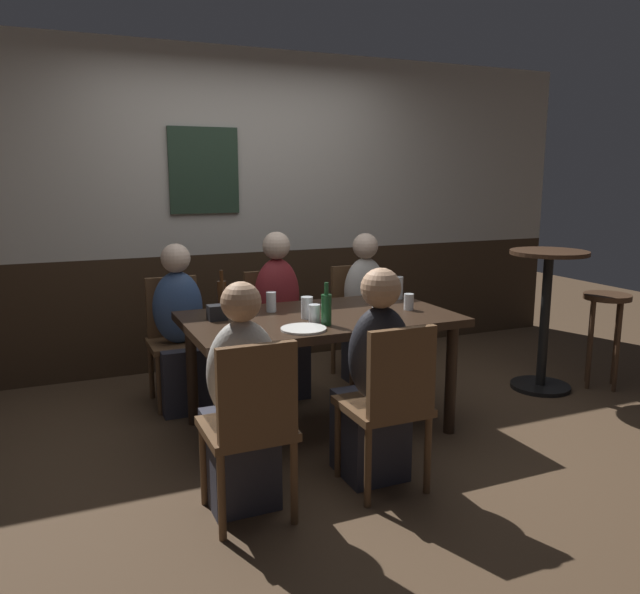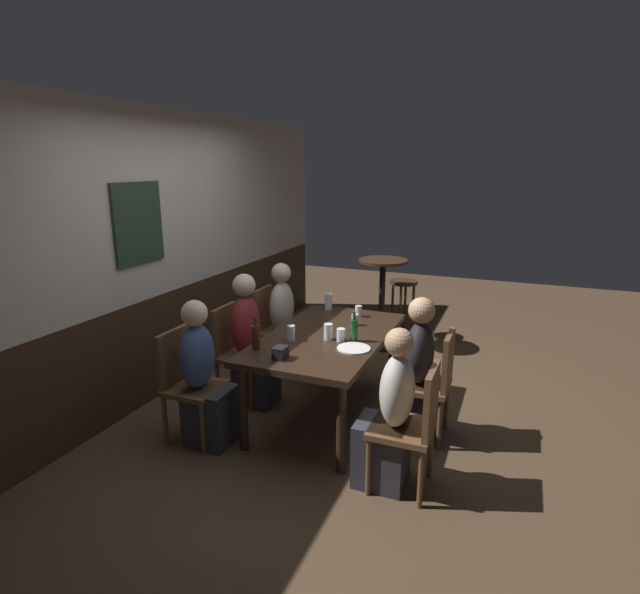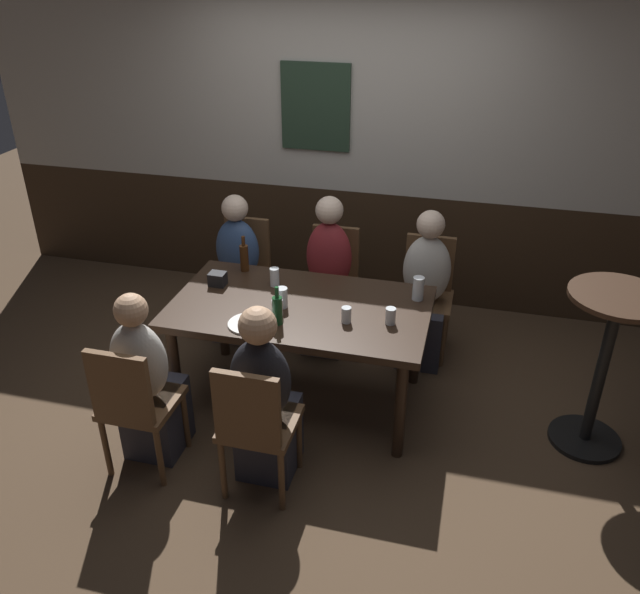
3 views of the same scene
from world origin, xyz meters
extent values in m
plane|color=#4C3826|center=(0.00, 0.00, 0.00)|extent=(12.00, 12.00, 0.00)
cube|color=#332316|center=(0.00, 1.65, 0.47)|extent=(6.40, 0.10, 0.95)
cube|color=#B7B2A8|center=(0.00, 1.65, 1.77)|extent=(6.40, 0.10, 1.65)
cube|color=#233828|center=(-0.32, 1.58, 1.63)|extent=(0.56, 0.03, 0.68)
cube|color=black|center=(0.00, 0.00, 0.71)|extent=(1.64, 0.94, 0.05)
cylinder|color=black|center=(-0.72, -0.39, 0.34)|extent=(0.07, 0.07, 0.69)
cylinder|color=black|center=(0.72, -0.39, 0.34)|extent=(0.07, 0.07, 0.69)
cylinder|color=black|center=(-0.72, 0.39, 0.34)|extent=(0.07, 0.07, 0.69)
cylinder|color=black|center=(0.72, 0.39, 0.34)|extent=(0.07, 0.07, 0.69)
cube|color=brown|center=(-0.72, 0.81, 0.43)|extent=(0.40, 0.40, 0.04)
cube|color=brown|center=(-0.72, 0.99, 0.67)|extent=(0.36, 0.04, 0.43)
cylinder|color=brown|center=(-0.55, 0.64, 0.21)|extent=(0.04, 0.04, 0.41)
cylinder|color=brown|center=(-0.89, 0.64, 0.21)|extent=(0.04, 0.04, 0.41)
cylinder|color=brown|center=(-0.55, 0.98, 0.21)|extent=(0.04, 0.04, 0.41)
cylinder|color=brown|center=(-0.89, 0.98, 0.21)|extent=(0.04, 0.04, 0.41)
cube|color=brown|center=(-0.72, -0.81, 0.43)|extent=(0.40, 0.40, 0.04)
cube|color=brown|center=(-0.72, -0.99, 0.67)|extent=(0.36, 0.04, 0.43)
cylinder|color=brown|center=(-0.89, -0.64, 0.21)|extent=(0.04, 0.04, 0.41)
cylinder|color=brown|center=(-0.55, -0.64, 0.21)|extent=(0.04, 0.04, 0.41)
cylinder|color=brown|center=(-0.89, -0.98, 0.21)|extent=(0.04, 0.04, 0.41)
cylinder|color=brown|center=(-0.55, -0.98, 0.21)|extent=(0.04, 0.04, 0.41)
cube|color=brown|center=(0.00, 0.81, 0.43)|extent=(0.40, 0.40, 0.04)
cube|color=brown|center=(0.00, 0.99, 0.67)|extent=(0.36, 0.04, 0.43)
cylinder|color=brown|center=(0.17, 0.64, 0.21)|extent=(0.04, 0.04, 0.41)
cylinder|color=brown|center=(-0.17, 0.64, 0.21)|extent=(0.04, 0.04, 0.41)
cylinder|color=brown|center=(0.17, 0.98, 0.21)|extent=(0.04, 0.04, 0.41)
cylinder|color=brown|center=(-0.17, 0.98, 0.21)|extent=(0.04, 0.04, 0.41)
cube|color=brown|center=(0.00, -0.81, 0.43)|extent=(0.40, 0.40, 0.04)
cube|color=brown|center=(0.00, -0.99, 0.67)|extent=(0.36, 0.04, 0.43)
cylinder|color=brown|center=(-0.17, -0.64, 0.21)|extent=(0.04, 0.04, 0.41)
cylinder|color=brown|center=(0.17, -0.64, 0.21)|extent=(0.04, 0.04, 0.41)
cylinder|color=brown|center=(-0.17, -0.98, 0.21)|extent=(0.04, 0.04, 0.41)
cylinder|color=brown|center=(0.17, -0.98, 0.21)|extent=(0.04, 0.04, 0.41)
cube|color=brown|center=(0.72, 0.81, 0.43)|extent=(0.40, 0.40, 0.04)
cube|color=brown|center=(0.72, 0.99, 0.67)|extent=(0.36, 0.04, 0.43)
cylinder|color=brown|center=(0.89, 0.64, 0.21)|extent=(0.04, 0.04, 0.41)
cylinder|color=brown|center=(0.55, 0.64, 0.21)|extent=(0.04, 0.04, 0.41)
cylinder|color=brown|center=(0.89, 0.98, 0.21)|extent=(0.04, 0.04, 0.41)
cylinder|color=brown|center=(0.55, 0.98, 0.21)|extent=(0.04, 0.04, 0.41)
cube|color=#2D2D38|center=(-0.72, 0.68, 0.23)|extent=(0.32, 0.34, 0.45)
ellipsoid|color=#334C7A|center=(-0.72, 0.77, 0.70)|extent=(0.34, 0.22, 0.50)
sphere|color=beige|center=(-0.72, 0.77, 1.04)|extent=(0.20, 0.20, 0.20)
cube|color=#2D2D38|center=(-0.72, -0.68, 0.23)|extent=(0.32, 0.34, 0.45)
ellipsoid|color=beige|center=(-0.72, -0.77, 0.70)|extent=(0.34, 0.22, 0.49)
sphere|color=tan|center=(-0.72, -0.77, 1.02)|extent=(0.19, 0.19, 0.19)
cube|color=#2D2D38|center=(0.00, 0.68, 0.23)|extent=(0.32, 0.34, 0.45)
ellipsoid|color=maroon|center=(0.00, 0.77, 0.73)|extent=(0.34, 0.22, 0.55)
sphere|color=beige|center=(0.00, 0.77, 1.09)|extent=(0.20, 0.20, 0.20)
cube|color=#2D2D38|center=(0.00, -0.68, 0.23)|extent=(0.32, 0.34, 0.45)
ellipsoid|color=black|center=(0.00, -0.77, 0.70)|extent=(0.34, 0.22, 0.49)
sphere|color=tan|center=(0.00, -0.77, 1.04)|extent=(0.20, 0.20, 0.20)
cube|color=#2D2D38|center=(0.72, 0.68, 0.23)|extent=(0.32, 0.34, 0.45)
ellipsoid|color=beige|center=(0.72, 0.77, 0.71)|extent=(0.34, 0.22, 0.52)
sphere|color=beige|center=(0.72, 0.77, 1.06)|extent=(0.20, 0.20, 0.20)
cylinder|color=silver|center=(0.71, 0.26, 0.82)|extent=(0.07, 0.07, 0.16)
cylinder|color=#331E14|center=(0.71, 0.26, 0.80)|extent=(0.06, 0.06, 0.12)
cylinder|color=silver|center=(0.33, -0.14, 0.79)|extent=(0.06, 0.06, 0.10)
cylinder|color=#B26623|center=(0.33, -0.14, 0.76)|extent=(0.05, 0.05, 0.04)
cylinder|color=silver|center=(-0.10, -0.05, 0.81)|extent=(0.07, 0.07, 0.13)
cylinder|color=#B26623|center=(-0.10, -0.05, 0.76)|extent=(0.06, 0.06, 0.05)
cylinder|color=silver|center=(-0.24, 0.21, 0.80)|extent=(0.06, 0.06, 0.13)
cylinder|color=silver|center=(-0.24, 0.21, 0.79)|extent=(0.06, 0.06, 0.10)
cylinder|color=silver|center=(0.59, -0.08, 0.79)|extent=(0.06, 0.06, 0.10)
cylinder|color=#331E14|center=(0.59, -0.08, 0.77)|extent=(0.06, 0.06, 0.05)
cylinder|color=silver|center=(-0.10, -0.16, 0.79)|extent=(0.07, 0.07, 0.10)
cylinder|color=#C6842D|center=(-0.10, -0.16, 0.76)|extent=(0.06, 0.06, 0.04)
cylinder|color=#194723|center=(-0.07, -0.26, 0.83)|extent=(0.06, 0.06, 0.18)
cylinder|color=#194723|center=(-0.07, -0.26, 0.95)|extent=(0.03, 0.03, 0.07)
cylinder|color=#42230F|center=(-0.51, 0.38, 0.83)|extent=(0.06, 0.06, 0.19)
cylinder|color=#42230F|center=(-0.51, 0.38, 0.96)|extent=(0.03, 0.03, 0.07)
cylinder|color=white|center=(-0.23, -0.31, 0.75)|extent=(0.26, 0.26, 0.01)
cube|color=black|center=(-0.61, 0.12, 0.79)|extent=(0.11, 0.09, 0.09)
cylinder|color=black|center=(1.85, 0.03, 0.01)|extent=(0.44, 0.44, 0.03)
cylinder|color=black|center=(1.85, 0.03, 0.53)|extent=(0.07, 0.07, 0.99)
cylinder|color=#382316|center=(1.85, 0.03, 1.04)|extent=(0.56, 0.56, 0.03)
cylinder|color=#422B1C|center=(2.30, -0.12, 0.70)|extent=(0.34, 0.34, 0.04)
cylinder|color=#422B1C|center=(2.43, -0.12, 0.34)|extent=(0.03, 0.03, 0.68)
cylinder|color=#422B1C|center=(2.30, 0.01, 0.34)|extent=(0.03, 0.03, 0.68)
cylinder|color=#422B1C|center=(2.17, -0.12, 0.34)|extent=(0.03, 0.03, 0.68)
cylinder|color=#422B1C|center=(2.30, -0.25, 0.34)|extent=(0.03, 0.03, 0.68)
camera|label=1|loc=(-1.50, -3.46, 1.59)|focal=35.13mm
camera|label=2|loc=(-3.66, -1.43, 2.11)|focal=28.18mm
camera|label=3|loc=(1.02, -3.43, 2.74)|focal=36.17mm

